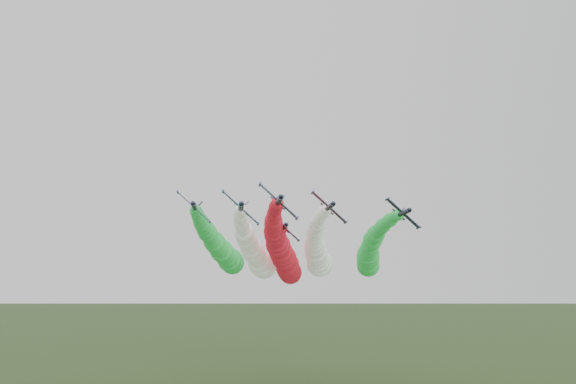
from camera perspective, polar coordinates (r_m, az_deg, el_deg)
The scene contains 6 objects.
jet_lead at distance 133.17m, azimuth -0.73°, elevation -5.75°, with size 14.02×67.42×13.56m.
jet_inner_left at distance 139.88m, azimuth -3.32°, elevation -6.21°, with size 14.40×67.80×13.94m.
jet_inner_right at distance 148.04m, azimuth 2.98°, elevation -6.05°, with size 14.76×68.16×14.30m.
jet_outer_left at distance 149.21m, azimuth -6.82°, elevation -5.79°, with size 14.39×67.79×13.93m.
jet_outer_right at distance 153.75m, azimuth 8.35°, elevation -6.15°, with size 14.31×67.71×13.85m.
jet_trail at distance 160.81m, azimuth -0.26°, elevation -7.12°, with size 14.57×67.97×14.11m.
Camera 1 is at (-2.67, -90.55, 24.89)m, focal length 35.00 mm.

